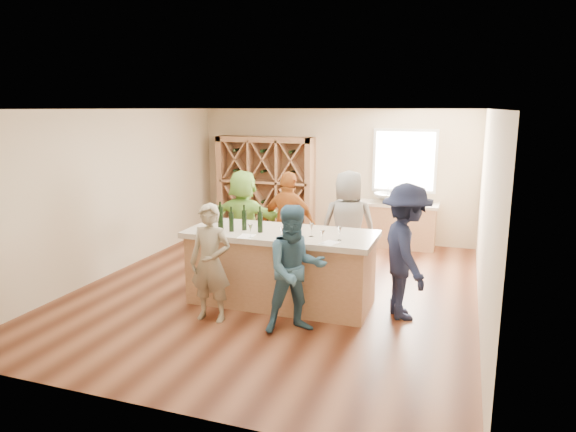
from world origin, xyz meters
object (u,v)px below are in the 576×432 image
(wine_rack, at_px, (265,186))
(person_far_mid, at_px, (289,224))
(wine_bottle_e, at_px, (260,222))
(person_near_left, at_px, (211,263))
(person_far_left, at_px, (244,219))
(tasting_counter_base, at_px, (281,270))
(wine_bottle_a, at_px, (220,218))
(sink, at_px, (387,198))
(wine_bottle_c, at_px, (244,220))
(person_near_right, at_px, (296,269))
(person_far_right, at_px, (348,226))
(wine_bottle_b, at_px, (231,222))
(person_server, at_px, (406,252))

(wine_rack, distance_m, person_far_mid, 2.91)
(wine_bottle_e, bearing_deg, person_far_mid, 92.26)
(person_near_left, bearing_deg, person_far_left, 101.70)
(tasting_counter_base, relative_size, wine_bottle_a, 7.91)
(sink, relative_size, wine_bottle_e, 1.83)
(wine_rack, relative_size, person_far_mid, 1.24)
(wine_bottle_c, relative_size, person_near_right, 0.18)
(wine_bottle_c, height_order, person_far_right, person_far_right)
(wine_bottle_a, height_order, wine_bottle_e, wine_bottle_a)
(wine_bottle_b, bearing_deg, person_near_left, -90.81)
(wine_rack, bearing_deg, tasting_counter_base, -65.35)
(wine_bottle_b, xyz_separation_m, wine_bottle_c, (0.14, 0.14, 0.01))
(person_far_mid, bearing_deg, person_far_left, 3.23)
(wine_bottle_a, relative_size, wine_bottle_b, 1.17)
(wine_bottle_b, bearing_deg, sink, 67.71)
(person_near_left, bearing_deg, person_far_mid, 78.96)
(wine_bottle_e, xyz_separation_m, person_near_left, (-0.42, -0.73, -0.43))
(person_near_left, bearing_deg, person_near_right, -0.56)
(wine_bottle_c, bearing_deg, person_near_right, -36.48)
(person_far_left, bearing_deg, wine_bottle_e, 127.35)
(wine_bottle_a, xyz_separation_m, person_far_mid, (0.56, 1.43, -0.35))
(wine_bottle_a, distance_m, person_near_right, 1.61)
(wine_bottle_e, bearing_deg, wine_rack, 110.62)
(person_far_mid, distance_m, person_far_left, 0.91)
(person_near_left, relative_size, person_near_right, 0.97)
(wine_rack, relative_size, person_near_left, 1.38)
(person_far_right, bearing_deg, person_far_mid, -14.68)
(person_server, relative_size, person_far_left, 1.05)
(person_far_mid, bearing_deg, tasting_counter_base, 115.69)
(wine_bottle_c, bearing_deg, person_near_left, -100.58)
(person_near_right, bearing_deg, person_far_left, 94.58)
(person_near_left, relative_size, person_far_mid, 0.90)
(tasting_counter_base, bearing_deg, wine_bottle_e, -151.17)
(wine_bottle_b, relative_size, wine_bottle_c, 0.96)
(wine_rack, height_order, tasting_counter_base, wine_rack)
(person_near_left, bearing_deg, wine_bottle_a, 103.95)
(wine_rack, distance_m, sink, 2.70)
(sink, height_order, tasting_counter_base, sink)
(person_near_left, bearing_deg, tasting_counter_base, 50.77)
(person_near_left, height_order, person_server, person_server)
(wine_rack, bearing_deg, wine_bottle_c, -72.67)
(wine_rack, distance_m, wine_bottle_e, 4.22)
(wine_bottle_e, distance_m, person_far_left, 1.86)
(person_far_right, distance_m, person_far_left, 1.92)
(wine_bottle_e, bearing_deg, wine_bottle_b, -168.09)
(tasting_counter_base, height_order, person_near_right, person_near_right)
(wine_bottle_c, bearing_deg, wine_bottle_a, -169.07)
(tasting_counter_base, distance_m, person_near_right, 1.05)
(tasting_counter_base, distance_m, person_near_left, 1.15)
(wine_bottle_a, bearing_deg, person_near_right, -26.84)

